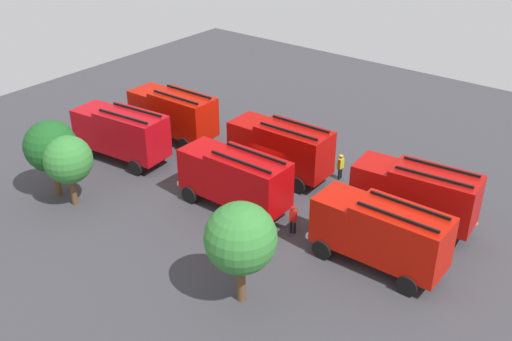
{
  "coord_description": "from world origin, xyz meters",
  "views": [
    {
      "loc": [
        -20.42,
        26.33,
        19.41
      ],
      "look_at": [
        0.0,
        0.0,
        1.4
      ],
      "focal_mm": 41.81,
      "sensor_mm": 36.0,
      "label": 1
    }
  ],
  "objects_px": {
    "fire_truck_2": "(173,112)",
    "tree_1": "(68,160)",
    "fire_truck_5": "(121,132)",
    "fire_truck_3": "(381,232)",
    "fire_truck_4": "(235,177)",
    "fire_truck_1": "(280,147)",
    "fire_truck_0": "(415,193)",
    "traffic_cone_2": "(183,181)",
    "firefighter_1": "(341,166)",
    "traffic_cone_1": "(475,218)",
    "tree_0": "(241,239)",
    "tree_2": "(51,146)",
    "traffic_cone_0": "(412,202)",
    "firefighter_0": "(293,218)",
    "firefighter_2": "(108,111)"
  },
  "relations": [
    {
      "from": "fire_truck_2",
      "to": "tree_1",
      "type": "bearing_deg",
      "value": 99.22
    },
    {
      "from": "fire_truck_5",
      "to": "tree_1",
      "type": "xyz_separation_m",
      "value": [
        -2.17,
        5.88,
        0.91
      ]
    },
    {
      "from": "fire_truck_3",
      "to": "fire_truck_4",
      "type": "bearing_deg",
      "value": 0.75
    },
    {
      "from": "fire_truck_4",
      "to": "fire_truck_1",
      "type": "bearing_deg",
      "value": -86.78
    },
    {
      "from": "fire_truck_0",
      "to": "traffic_cone_2",
      "type": "xyz_separation_m",
      "value": [
        13.75,
        4.84,
        -1.86
      ]
    },
    {
      "from": "firefighter_1",
      "to": "traffic_cone_2",
      "type": "relative_size",
      "value": 2.96
    },
    {
      "from": "fire_truck_3",
      "to": "traffic_cone_1",
      "type": "xyz_separation_m",
      "value": [
        -2.63,
        -7.14,
        -1.81
      ]
    },
    {
      "from": "tree_0",
      "to": "traffic_cone_1",
      "type": "height_order",
      "value": "tree_0"
    },
    {
      "from": "tree_2",
      "to": "traffic_cone_0",
      "type": "relative_size",
      "value": 7.76
    },
    {
      "from": "fire_truck_0",
      "to": "fire_truck_4",
      "type": "relative_size",
      "value": 1.03
    },
    {
      "from": "firefighter_0",
      "to": "tree_1",
      "type": "xyz_separation_m",
      "value": [
        12.48,
        5.66,
        2.1
      ]
    },
    {
      "from": "fire_truck_1",
      "to": "fire_truck_3",
      "type": "relative_size",
      "value": 1.0
    },
    {
      "from": "firefighter_1",
      "to": "traffic_cone_0",
      "type": "xyz_separation_m",
      "value": [
        -5.27,
        0.29,
        -0.65
      ]
    },
    {
      "from": "firefighter_2",
      "to": "firefighter_0",
      "type": "bearing_deg",
      "value": -144.32
    },
    {
      "from": "firefighter_2",
      "to": "tree_1",
      "type": "distance_m",
      "value": 12.88
    },
    {
      "from": "fire_truck_1",
      "to": "fire_truck_5",
      "type": "height_order",
      "value": "same"
    },
    {
      "from": "tree_2",
      "to": "traffic_cone_2",
      "type": "height_order",
      "value": "tree_2"
    },
    {
      "from": "tree_2",
      "to": "firefighter_1",
      "type": "bearing_deg",
      "value": -135.87
    },
    {
      "from": "tree_0",
      "to": "traffic_cone_2",
      "type": "height_order",
      "value": "tree_0"
    },
    {
      "from": "fire_truck_4",
      "to": "tree_1",
      "type": "distance_m",
      "value": 10.01
    },
    {
      "from": "fire_truck_1",
      "to": "tree_1",
      "type": "relative_size",
      "value": 1.59
    },
    {
      "from": "traffic_cone_1",
      "to": "tree_0",
      "type": "bearing_deg",
      "value": 64.17
    },
    {
      "from": "tree_0",
      "to": "tree_1",
      "type": "xyz_separation_m",
      "value": [
        13.78,
        -0.6,
        -0.53
      ]
    },
    {
      "from": "firefighter_0",
      "to": "fire_truck_4",
      "type": "bearing_deg",
      "value": 66.2
    },
    {
      "from": "tree_0",
      "to": "tree_2",
      "type": "xyz_separation_m",
      "value": [
        15.56,
        -0.7,
        -0.21
      ]
    },
    {
      "from": "fire_truck_3",
      "to": "tree_1",
      "type": "relative_size",
      "value": 1.58
    },
    {
      "from": "firefighter_2",
      "to": "traffic_cone_2",
      "type": "height_order",
      "value": "firefighter_2"
    },
    {
      "from": "fire_truck_4",
      "to": "traffic_cone_1",
      "type": "xyz_separation_m",
      "value": [
        -12.2,
        -7.31,
        -1.81
      ]
    },
    {
      "from": "tree_1",
      "to": "fire_truck_2",
      "type": "bearing_deg",
      "value": -80.26
    },
    {
      "from": "firefighter_1",
      "to": "tree_1",
      "type": "xyz_separation_m",
      "value": [
        11.35,
        12.83,
        2.09
      ]
    },
    {
      "from": "firefighter_0",
      "to": "tree_1",
      "type": "relative_size",
      "value": 0.38
    },
    {
      "from": "traffic_cone_0",
      "to": "firefighter_1",
      "type": "bearing_deg",
      "value": -3.18
    },
    {
      "from": "fire_truck_0",
      "to": "firefighter_2",
      "type": "bearing_deg",
      "value": -2.88
    },
    {
      "from": "fire_truck_3",
      "to": "traffic_cone_0",
      "type": "xyz_separation_m",
      "value": [
        1.12,
        -6.66,
        -1.83
      ]
    },
    {
      "from": "traffic_cone_0",
      "to": "traffic_cone_1",
      "type": "xyz_separation_m",
      "value": [
        -3.75,
        -0.48,
        0.02
      ]
    },
    {
      "from": "fire_truck_0",
      "to": "fire_truck_2",
      "type": "distance_m",
      "value": 19.28
    },
    {
      "from": "fire_truck_3",
      "to": "fire_truck_5",
      "type": "relative_size",
      "value": 0.97
    },
    {
      "from": "fire_truck_2",
      "to": "firefighter_2",
      "type": "bearing_deg",
      "value": 8.22
    },
    {
      "from": "firefighter_1",
      "to": "firefighter_2",
      "type": "height_order",
      "value": "firefighter_1"
    },
    {
      "from": "fire_truck_4",
      "to": "traffic_cone_0",
      "type": "bearing_deg",
      "value": -140.89
    },
    {
      "from": "fire_truck_1",
      "to": "fire_truck_4",
      "type": "distance_m",
      "value": 5.06
    },
    {
      "from": "tree_2",
      "to": "fire_truck_3",
      "type": "bearing_deg",
      "value": -163.51
    },
    {
      "from": "firefighter_2",
      "to": "tree_1",
      "type": "bearing_deg",
      "value": 177.27
    },
    {
      "from": "firefighter_0",
      "to": "fire_truck_2",
      "type": "bearing_deg",
      "value": 47.84
    },
    {
      "from": "fire_truck_4",
      "to": "traffic_cone_0",
      "type": "relative_size",
      "value": 11.11
    },
    {
      "from": "firefighter_0",
      "to": "tree_1",
      "type": "bearing_deg",
      "value": 91.26
    },
    {
      "from": "fire_truck_2",
      "to": "traffic_cone_0",
      "type": "height_order",
      "value": "fire_truck_2"
    },
    {
      "from": "fire_truck_0",
      "to": "traffic_cone_2",
      "type": "bearing_deg",
      "value": 14.2
    },
    {
      "from": "fire_truck_4",
      "to": "tree_1",
      "type": "height_order",
      "value": "tree_1"
    },
    {
      "from": "fire_truck_0",
      "to": "fire_truck_1",
      "type": "distance_m",
      "value": 9.57
    }
  ]
}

